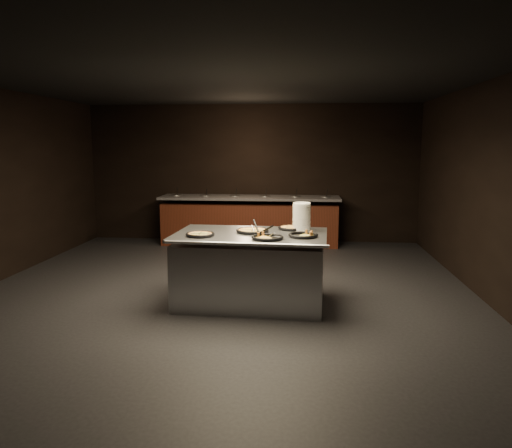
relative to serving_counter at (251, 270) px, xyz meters
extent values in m
cube|color=black|center=(-0.42, 0.36, -0.45)|extent=(7.00, 8.00, 0.01)
cube|color=black|center=(-0.42, 0.36, 2.46)|extent=(7.00, 8.00, 0.01)
cube|color=black|center=(-0.42, 4.36, 1.01)|extent=(7.00, 0.01, 2.90)
cube|color=black|center=(-0.42, -3.65, 1.01)|extent=(7.00, 0.01, 2.90)
cube|color=black|center=(3.08, 0.36, 1.01)|extent=(0.01, 8.00, 2.90)
cube|color=#501E12|center=(-0.42, 3.93, -0.02)|extent=(3.60, 0.75, 0.85)
cube|color=slate|center=(-0.42, 3.93, 0.53)|extent=(3.70, 0.83, 0.05)
cube|color=#3E1E0E|center=(-0.42, 3.93, -0.40)|extent=(3.60, 0.69, 0.08)
cylinder|color=#A6A9AD|center=(-1.97, 3.93, 0.54)|extent=(0.22, 0.22, 0.08)
cylinder|color=#526F2C|center=(-1.97, 3.93, 0.56)|extent=(0.19, 0.19, 0.02)
cylinder|color=black|center=(-1.94, 3.91, 0.65)|extent=(0.04, 0.10, 0.19)
cylinder|color=#A6A9AD|center=(-1.35, 3.93, 0.54)|extent=(0.22, 0.22, 0.08)
cylinder|color=#526F2C|center=(-1.35, 3.93, 0.56)|extent=(0.19, 0.19, 0.02)
cylinder|color=black|center=(-1.32, 3.91, 0.65)|extent=(0.04, 0.10, 0.19)
cylinder|color=#A6A9AD|center=(-0.73, 3.93, 0.54)|extent=(0.22, 0.22, 0.08)
cylinder|color=#526F2C|center=(-0.73, 3.93, 0.56)|extent=(0.19, 0.19, 0.02)
cylinder|color=black|center=(-0.70, 3.91, 0.65)|extent=(0.04, 0.10, 0.19)
cylinder|color=#A6A9AD|center=(-0.11, 3.93, 0.54)|extent=(0.22, 0.22, 0.08)
cylinder|color=#526F2C|center=(-0.11, 3.93, 0.56)|extent=(0.19, 0.19, 0.02)
cylinder|color=black|center=(-0.08, 3.91, 0.65)|extent=(0.04, 0.10, 0.19)
cylinder|color=#A6A9AD|center=(0.51, 3.93, 0.54)|extent=(0.22, 0.22, 0.08)
cylinder|color=#526F2C|center=(0.51, 3.93, 0.56)|extent=(0.19, 0.19, 0.02)
cylinder|color=black|center=(0.54, 3.91, 0.65)|extent=(0.04, 0.10, 0.19)
cylinder|color=#A6A9AD|center=(1.13, 3.93, 0.54)|extent=(0.22, 0.22, 0.08)
cylinder|color=#526F2C|center=(1.13, 3.93, 0.56)|extent=(0.19, 0.19, 0.02)
cylinder|color=black|center=(1.16, 3.91, 0.65)|extent=(0.04, 0.10, 0.19)
cube|color=#A6A9AD|center=(0.00, 0.00, -0.03)|extent=(1.92, 1.23, 0.84)
cube|color=#A6A9AD|center=(0.00, 0.00, 0.47)|extent=(2.00, 1.32, 0.04)
cylinder|color=#A6A9AD|center=(0.00, -0.61, 0.47)|extent=(1.94, 0.15, 0.04)
cylinder|color=white|center=(0.65, 0.30, 0.67)|extent=(0.24, 0.24, 0.36)
cylinder|color=black|center=(-0.61, -0.24, 0.49)|extent=(0.34, 0.34, 0.01)
torus|color=black|center=(-0.61, -0.24, 0.51)|extent=(0.36, 0.36, 0.04)
torus|color=#B0752D|center=(-0.61, -0.24, 0.51)|extent=(0.30, 0.30, 0.03)
cylinder|color=tan|center=(-0.61, -0.24, 0.51)|extent=(0.26, 0.26, 0.02)
cube|color=black|center=(-0.61, -0.24, 0.52)|extent=(0.03, 0.26, 0.00)
cube|color=black|center=(-0.61, -0.24, 0.52)|extent=(0.26, 0.03, 0.00)
cylinder|color=black|center=(0.01, 0.09, 0.49)|extent=(0.40, 0.40, 0.01)
torus|color=black|center=(0.01, 0.09, 0.51)|extent=(0.43, 0.43, 0.04)
torus|color=#B0752D|center=(0.01, 0.09, 0.51)|extent=(0.36, 0.36, 0.03)
cylinder|color=gold|center=(0.01, 0.09, 0.51)|extent=(0.32, 0.32, 0.02)
cube|color=black|center=(0.01, 0.09, 0.52)|extent=(0.01, 0.32, 0.00)
cube|color=black|center=(0.01, 0.09, 0.52)|extent=(0.32, 0.01, 0.00)
cylinder|color=black|center=(0.51, 0.36, 0.49)|extent=(0.33, 0.33, 0.01)
torus|color=black|center=(0.51, 0.36, 0.51)|extent=(0.35, 0.35, 0.04)
torus|color=#B0752D|center=(0.51, 0.36, 0.51)|extent=(0.29, 0.29, 0.03)
cylinder|color=gold|center=(0.51, 0.36, 0.51)|extent=(0.25, 0.25, 0.02)
cube|color=black|center=(0.51, 0.36, 0.52)|extent=(0.17, 0.19, 0.00)
cube|color=black|center=(0.51, 0.36, 0.52)|extent=(0.19, 0.17, 0.00)
cylinder|color=black|center=(0.24, -0.37, 0.49)|extent=(0.37, 0.37, 0.01)
torus|color=black|center=(0.24, -0.37, 0.51)|extent=(0.39, 0.39, 0.04)
cylinder|color=black|center=(0.67, -0.18, 0.49)|extent=(0.34, 0.34, 0.01)
torus|color=black|center=(0.67, -0.18, 0.51)|extent=(0.37, 0.37, 0.04)
cube|color=#A6A9AD|center=(-0.02, 0.12, 0.51)|extent=(0.14, 0.15, 0.00)
cylinder|color=black|center=(0.07, -0.02, 0.59)|extent=(0.10, 0.20, 0.15)
cylinder|color=#A6A9AD|center=(0.03, 0.05, 0.54)|extent=(0.06, 0.10, 0.09)
cube|color=#A6A9AD|center=(0.37, -0.33, 0.51)|extent=(0.13, 0.12, 0.00)
cylinder|color=black|center=(0.22, -0.27, 0.58)|extent=(0.19, 0.11, 0.13)
cylinder|color=#A6A9AD|center=(0.29, -0.30, 0.53)|extent=(0.10, 0.05, 0.08)
camera|label=1|loc=(0.65, -6.26, 1.61)|focal=35.00mm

